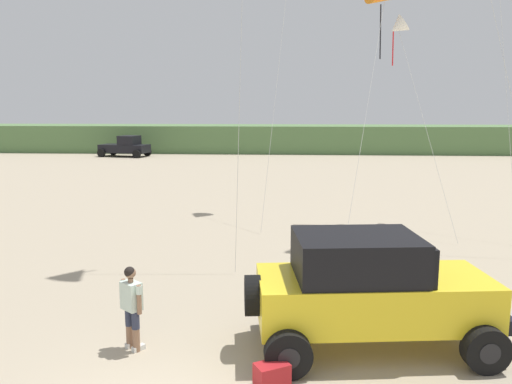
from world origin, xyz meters
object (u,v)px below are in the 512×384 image
kite_blue_swept (398,27)px  distant_pickup (126,147)px  person_watching (132,303)px  cooler_box (272,374)px  jeep (370,289)px

kite_blue_swept → distant_pickup: bearing=126.7°
kite_blue_swept → person_watching: bearing=-121.0°
cooler_box → kite_blue_swept: kite_blue_swept is taller
cooler_box → distant_pickup: (-15.13, 39.42, 0.75)m
person_watching → cooler_box: (2.72, -1.11, -0.75)m
jeep → distant_pickup: jeep is taller
distant_pickup → jeep: bearing=-65.9°
person_watching → kite_blue_swept: 15.58m
jeep → kite_blue_swept: (2.67, 11.66, 6.53)m
jeep → person_watching: 4.57m
person_watching → kite_blue_swept: (7.21, 12.03, 6.79)m
cooler_box → distant_pickup: bearing=82.1°
jeep → kite_blue_swept: kite_blue_swept is taller
distant_pickup → kite_blue_swept: size_ratio=0.60×
distant_pickup → kite_blue_swept: 33.49m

